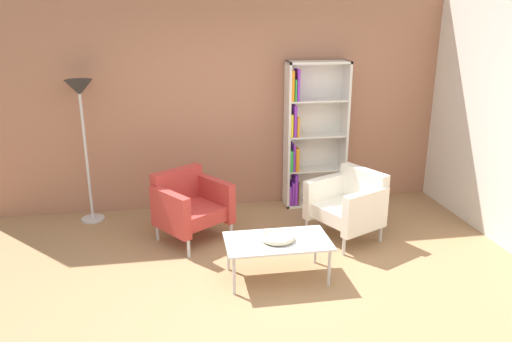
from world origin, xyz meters
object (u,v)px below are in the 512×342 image
Objects in this scene: armchair_near_window at (190,205)px; floor_lamp_torchiere at (81,105)px; armchair_by_bookshelf at (349,203)px; coffee_table_low at (277,243)px; decorative_bowl at (278,237)px; bookshelf_tall at (310,137)px.

floor_lamp_torchiere is at bearing 113.02° from armchair_near_window.
armchair_by_bookshelf is 3.30m from floor_lamp_torchiere.
floor_lamp_torchiere is at bearing -134.74° from armchair_by_bookshelf.
coffee_table_low is 1.06× the size of armchair_near_window.
floor_lamp_torchiere is at bearing 138.06° from decorative_bowl.
armchair_near_window is (-0.79, 1.04, -0.02)m from decorative_bowl.
decorative_bowl is 1.25m from armchair_by_bookshelf.
coffee_table_low is at bearing -87.52° from armchair_near_window.
coffee_table_low is 2.87m from floor_lamp_torchiere.
bookshelf_tall is 1.89m from armchair_near_window.
decorative_bowl is at bearing -113.43° from bookshelf_tall.
floor_lamp_torchiere is (-2.97, 1.01, 1.03)m from armchair_by_bookshelf.
bookshelf_tall is 2.07× the size of armchair_by_bookshelf.
bookshelf_tall reaches higher than armchair_near_window.
coffee_table_low is 1.09× the size of armchair_by_bookshelf.
armchair_near_window is 1.80m from armchair_by_bookshelf.
floor_lamp_torchiere is at bearing -177.72° from bookshelf_tall.
coffee_table_low is 1.25m from armchair_by_bookshelf.
armchair_by_bookshelf is (1.78, -0.26, 0.00)m from armchair_near_window.
decorative_bowl reaches higher than coffee_table_low.
armchair_near_window reaches higher than decorative_bowl.
floor_lamp_torchiere is at bearing 138.06° from coffee_table_low.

